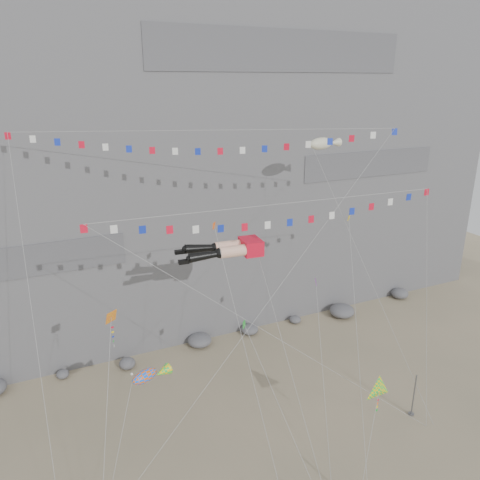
# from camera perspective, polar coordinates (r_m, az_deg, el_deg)

# --- Properties ---
(ground) EXTENTS (120.00, 120.00, 0.00)m
(ground) POSITION_cam_1_polar(r_m,az_deg,el_deg) (39.73, 4.32, -24.44)
(ground) COLOR gray
(ground) RESTS_ON ground
(cliff) EXTENTS (80.00, 28.00, 50.00)m
(cliff) POSITION_cam_1_polar(r_m,az_deg,el_deg) (58.89, -10.86, 16.40)
(cliff) COLOR slate
(cliff) RESTS_ON ground
(talus_boulders) EXTENTS (60.00, 3.00, 1.20)m
(talus_boulders) POSITION_cam_1_polar(r_m,az_deg,el_deg) (51.83, -4.95, -12.11)
(talus_boulders) COLOR slate
(talus_boulders) RESTS_ON ground
(anchor_pole_right) EXTENTS (0.12, 0.12, 3.98)m
(anchor_pole_right) POSITION_cam_1_polar(r_m,az_deg,el_deg) (44.19, 20.43, -17.31)
(anchor_pole_right) COLOR slate
(anchor_pole_right) RESTS_ON ground
(legs_kite) EXTENTS (6.98, 15.16, 19.95)m
(legs_kite) POSITION_cam_1_polar(r_m,az_deg,el_deg) (37.04, -1.40, -1.13)
(legs_kite) COLOR red
(legs_kite) RESTS_ON ground
(flag_banner_upper) EXTENTS (29.22, 18.96, 30.87)m
(flag_banner_upper) POSITION_cam_1_polar(r_m,az_deg,el_deg) (38.20, -3.87, 13.16)
(flag_banner_upper) COLOR red
(flag_banner_upper) RESTS_ON ground
(flag_banner_lower) EXTENTS (26.77, 6.77, 22.69)m
(flag_banner_lower) POSITION_cam_1_polar(r_m,az_deg,el_deg) (33.61, 4.85, 4.34)
(flag_banner_lower) COLOR red
(flag_banner_lower) RESTS_ON ground
(harlequin_kite) EXTENTS (4.14, 8.44, 15.23)m
(harlequin_kite) POSITION_cam_1_polar(r_m,az_deg,el_deg) (31.35, -15.43, -9.14)
(harlequin_kite) COLOR red
(harlequin_kite) RESTS_ON ground
(fish_windsock) EXTENTS (6.15, 5.10, 10.78)m
(fish_windsock) POSITION_cam_1_polar(r_m,az_deg,el_deg) (32.20, -11.57, -16.00)
(fish_windsock) COLOR #F5610C
(fish_windsock) RESTS_ON ground
(delta_kite) EXTENTS (5.83, 4.26, 8.84)m
(delta_kite) POSITION_cam_1_polar(r_m,az_deg,el_deg) (36.05, 16.60, -17.17)
(delta_kite) COLOR yellow
(delta_kite) RESTS_ON ground
(blimp_windsock) EXTENTS (5.04, 15.44, 26.15)m
(blimp_windsock) POSITION_cam_1_polar(r_m,az_deg,el_deg) (44.61, 9.88, 11.43)
(blimp_windsock) COLOR beige
(blimp_windsock) RESTS_ON ground
(small_kite_a) EXTENTS (1.14, 14.12, 21.56)m
(small_kite_a) POSITION_cam_1_polar(r_m,az_deg,el_deg) (35.05, -3.01, 1.05)
(small_kite_a) COLOR #FC5B15
(small_kite_a) RESTS_ON ground
(small_kite_b) EXTENTS (4.67, 9.84, 15.23)m
(small_kite_b) POSITION_cam_1_polar(r_m,az_deg,el_deg) (39.05, 9.25, -5.39)
(small_kite_b) COLOR purple
(small_kite_b) RESTS_ON ground
(small_kite_c) EXTENTS (1.64, 12.33, 15.02)m
(small_kite_c) POSITION_cam_1_polar(r_m,az_deg,el_deg) (36.38, 0.64, -10.53)
(small_kite_c) COLOR green
(small_kite_c) RESTS_ON ground
(small_kite_d) EXTENTS (7.81, 14.23, 21.97)m
(small_kite_d) POSITION_cam_1_polar(r_m,az_deg,el_deg) (42.23, 13.18, 1.78)
(small_kite_d) COLOR yellow
(small_kite_d) RESTS_ON ground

